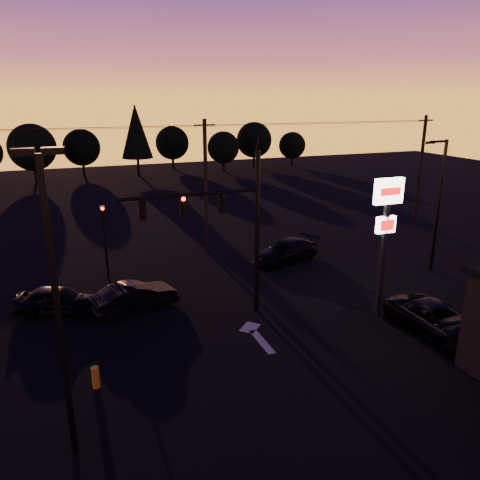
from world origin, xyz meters
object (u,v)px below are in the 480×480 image
object	(u,v)px
pylon_sign	(386,218)
car_mid	(135,297)
streetlight	(438,200)
traffic_signal_mast	(226,219)
secondary_signal	(104,231)
parking_lot_light	(55,291)
bollard	(96,377)
car_right	(286,251)
suv_parked	(438,321)
car_left	(58,300)

from	to	relation	value
pylon_sign	car_mid	distance (m)	12.87
streetlight	traffic_signal_mast	bearing A→B (deg)	-173.86
secondary_signal	streetlight	distance (m)	19.89
parking_lot_light	bollard	distance (m)	5.83
traffic_signal_mast	pylon_sign	world-z (taller)	traffic_signal_mast
streetlight	secondary_signal	bearing A→B (deg)	162.44
car_right	suv_parked	distance (m)	11.58
traffic_signal_mast	suv_parked	xyz separation A→B (m)	(8.24, -5.27, -4.22)
parking_lot_light	pylon_sign	bearing A→B (deg)	17.23
traffic_signal_mast	parking_lot_light	distance (m)	10.19
traffic_signal_mast	car_mid	xyz separation A→B (m)	(-4.10, 2.27, -4.22)
traffic_signal_mast	car_left	distance (m)	9.39
secondary_signal	parking_lot_light	world-z (taller)	parking_lot_light
car_left	car_right	size ratio (longest dim) A/B	0.85
pylon_sign	suv_parked	xyz separation A→B (m)	(1.15, -2.77, -4.20)
traffic_signal_mast	suv_parked	world-z (taller)	traffic_signal_mast
secondary_signal	car_right	bearing A→B (deg)	-6.82
car_right	traffic_signal_mast	bearing A→B (deg)	-64.03
secondary_signal	car_mid	size ratio (longest dim) A/B	1.00
car_right	secondary_signal	bearing A→B (deg)	-115.13
parking_lot_light	car_mid	size ratio (longest dim) A/B	2.10
parking_lot_light	streetlight	bearing A→B (deg)	21.65
traffic_signal_mast	car_left	bearing A→B (deg)	157.19
car_mid	car_right	size ratio (longest dim) A/B	0.90
secondary_signal	car_right	xyz separation A→B (m)	(11.21, -1.34, -2.16)
pylon_sign	car_left	bearing A→B (deg)	158.82
car_mid	suv_parked	xyz separation A→B (m)	(12.34, -7.53, -0.00)
car_right	pylon_sign	bearing A→B (deg)	-13.09
secondary_signal	car_mid	xyz separation A→B (m)	(0.80, -5.23, -2.14)
traffic_signal_mast	streetlight	world-z (taller)	traffic_signal_mast
streetlight	suv_parked	size ratio (longest dim) A/B	1.56
car_left	parking_lot_light	bearing A→B (deg)	-157.29
traffic_signal_mast	streetlight	distance (m)	14.10
car_left	secondary_signal	bearing A→B (deg)	-12.71
car_right	parking_lot_light	bearing A→B (deg)	-64.51
bollard	car_mid	xyz separation A→B (m)	(2.41, 6.15, 0.30)
car_mid	car_right	bearing A→B (deg)	-84.85
bollard	car_left	world-z (taller)	car_left
car_left	suv_parked	bearing A→B (deg)	-97.16
pylon_sign	car_left	xyz separation A→B (m)	(-14.82, 5.74, -4.21)
car_left	streetlight	bearing A→B (deg)	-73.67
traffic_signal_mast	parking_lot_light	world-z (taller)	parking_lot_light
suv_parked	secondary_signal	bearing A→B (deg)	132.70
bollard	suv_parked	world-z (taller)	suv_parked
parking_lot_light	pylon_sign	world-z (taller)	parking_lot_light
car_left	car_right	world-z (taller)	car_left
parking_lot_light	suv_parked	size ratio (longest dim) A/B	1.78
streetlight	bollard	world-z (taller)	streetlight
car_left	suv_parked	distance (m)	18.10
suv_parked	bollard	bearing A→B (deg)	171.50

